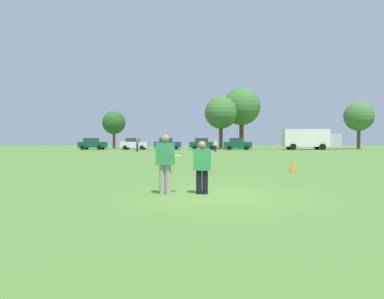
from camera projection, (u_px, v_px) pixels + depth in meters
ground_plane at (216, 195)px, 9.92m from camera, size 183.10×183.10×0.00m
player_thrower at (165, 161)px, 9.99m from camera, size 0.52×0.37×1.65m
player_defender at (202, 165)px, 10.06m from camera, size 0.48×0.32×1.47m
frisbee at (176, 156)px, 10.17m from camera, size 0.27×0.27×0.08m
traffic_cone at (293, 167)px, 17.35m from camera, size 0.32×0.32×0.48m
parked_car_near_left at (92, 144)px, 56.73m from camera, size 4.21×2.23×1.82m
parked_car_mid_left at (134, 144)px, 56.67m from camera, size 4.21×2.23×1.82m
parked_car_center at (167, 144)px, 57.13m from camera, size 4.21×2.23×1.82m
parked_car_mid_right at (203, 144)px, 55.60m from camera, size 4.21×2.23×1.82m
parked_car_near_right at (237, 144)px, 55.38m from camera, size 4.21×2.23×1.82m
box_truck at (310, 138)px, 56.12m from camera, size 8.51×3.04×3.18m
bystander_sideline_watcher at (137, 145)px, 48.84m from camera, size 0.29×0.46×1.59m
bystander_far_jogger at (215, 145)px, 46.90m from camera, size 0.49×0.46×1.57m
bystander_field_marshal at (137, 144)px, 46.83m from camera, size 0.42×0.54×1.74m
tree_west_oak at (114, 123)px, 64.59m from camera, size 4.09×4.09×6.65m
tree_west_maple at (221, 113)px, 60.20m from camera, size 5.39×5.39×8.76m
tree_center_elm at (242, 107)px, 62.68m from camera, size 6.51×6.51×10.58m
tree_east_birch at (359, 116)px, 59.66m from camera, size 4.81×4.81×7.82m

